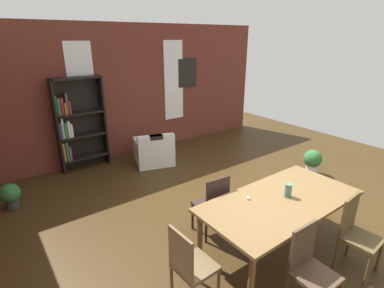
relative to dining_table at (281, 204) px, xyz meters
The scene contains 16 objects.
ground_plane 0.82m from the dining_table, 75.30° to the left, with size 10.37×10.37×0.00m, color #3B2912.
back_wall_brick 4.55m from the dining_table, 88.57° to the left, with size 7.55×0.12×3.02m, color brown.
window_pane_0 4.63m from the dining_table, 103.23° to the left, with size 0.55×0.02×1.96m, color white.
window_pane_1 4.68m from the dining_table, 74.06° to the left, with size 0.55×0.02×1.96m, color white.
dining_table is the anchor object (origin of this frame).
vase_on_table 0.21m from the dining_table, ahead, with size 0.09×0.09×0.18m, color #4C7266.
tealight_candle_0 0.43m from the dining_table, 142.77° to the left, with size 0.04×0.04×0.03m, color silver.
dining_chair_near_left 0.92m from the dining_table, 122.48° to the right, with size 0.41×0.41×0.95m.
dining_chair_near_right 0.92m from the dining_table, 57.66° to the right, with size 0.43×0.43×0.95m.
dining_chair_head_left 1.46m from the dining_table, behind, with size 0.42×0.42×0.95m.
dining_chair_far_left 0.92m from the dining_table, 122.94° to the left, with size 0.43×0.43×0.95m.
bookshelf_tall 4.44m from the dining_table, 106.86° to the left, with size 1.01×0.28×1.96m.
armchair_white 3.54m from the dining_table, 88.14° to the left, with size 1.00×1.00×0.75m.
potted_plant_by_shelf 2.73m from the dining_table, 23.12° to the left, with size 0.37×0.37×0.53m.
potted_plant_corner 4.31m from the dining_table, 129.84° to the left, with size 0.32×0.32×0.44m.
framed_picture 4.84m from the dining_table, 69.06° to the left, with size 0.56×0.03×0.72m, color black.
Camera 1 is at (-2.98, -2.38, 2.72)m, focal length 27.48 mm.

